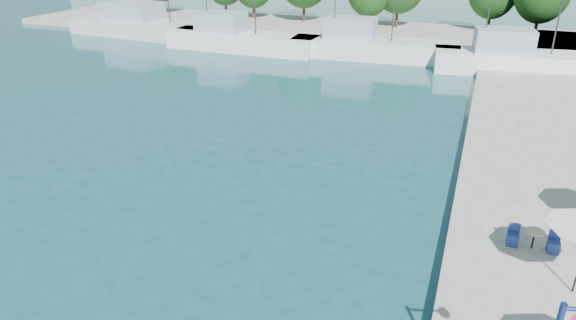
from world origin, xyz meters
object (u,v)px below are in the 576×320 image
at_px(trawler_01, 152,27).
at_px(trawler_02, 239,40).
at_px(trawler_04, 524,61).
at_px(trawler_03, 370,47).

xyz_separation_m(trawler_01, trawler_02, (12.93, -3.16, 0.00)).
bearing_deg(trawler_02, trawler_04, 1.50).
distance_m(trawler_02, trawler_03, 13.73).
bearing_deg(trawler_04, trawler_02, 172.84).
xyz_separation_m(trawler_01, trawler_03, (26.60, -1.93, 0.00)).
xyz_separation_m(trawler_01, trawler_04, (40.58, -2.89, 0.00)).
height_order(trawler_01, trawler_04, same).
bearing_deg(trawler_04, trawler_01, 168.19).
distance_m(trawler_03, trawler_04, 14.01).
distance_m(trawler_01, trawler_04, 40.68).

